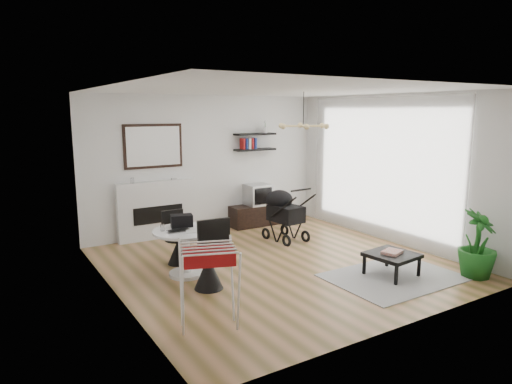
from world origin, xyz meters
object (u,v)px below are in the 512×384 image
dining_table (186,246)px  coffee_table (392,256)px  fireplace (157,203)px  crt_tv (258,195)px  tv_console (257,215)px  potted_plant (478,244)px  drying_rack (209,285)px  stroller (284,216)px

dining_table → coffee_table: dining_table is taller
fireplace → crt_tv: 2.16m
tv_console → crt_tv: 0.44m
tv_console → dining_table: bearing=-141.0°
crt_tv → dining_table: size_ratio=0.53×
tv_console → dining_table: (-2.47, -2.00, 0.23)m
coffee_table → potted_plant: size_ratio=0.72×
crt_tv → drying_rack: size_ratio=0.53×
tv_console → crt_tv: bearing=-12.4°
tv_console → stroller: bearing=-97.2°
coffee_table → potted_plant: potted_plant is taller
fireplace → crt_tv: (2.16, -0.14, -0.02)m
crt_tv → stroller: bearing=-97.9°
tv_console → coffee_table: tv_console is taller
crt_tv → coffee_table: bearing=-88.9°
stroller → potted_plant: (1.26, -3.09, 0.05)m
fireplace → potted_plant: fireplace is taller
drying_rack → stroller: 3.71m
crt_tv → drying_rack: (-2.92, -3.67, -0.16)m
drying_rack → potted_plant: bearing=11.4°
tv_console → drying_rack: (-2.91, -3.67, 0.28)m
tv_console → potted_plant: size_ratio=1.19×
fireplace → stroller: size_ratio=2.07×
dining_table → crt_tv: bearing=38.8°
dining_table → fireplace: bearing=81.3°
tv_console → drying_rack: size_ratio=1.24×
fireplace → dining_table: (-0.33, -2.14, -0.23)m
tv_console → dining_table: dining_table is taller
drying_rack → stroller: size_ratio=0.91×
tv_console → potted_plant: 4.42m
tv_console → dining_table: 3.19m
potted_plant → fireplace: bearing=126.4°
fireplace → coffee_table: 4.37m
tv_console → coffee_table: (0.09, -3.60, 0.09)m
coffee_table → potted_plant: bearing=-33.3°
fireplace → drying_rack: (-0.76, -3.81, -0.18)m
stroller → coffee_table: stroller is taller
dining_table → stroller: 2.46m
crt_tv → stroller: 1.21m
drying_rack → coffee_table: 3.00m
fireplace → coffee_table: (2.23, -3.74, -0.38)m
fireplace → stroller: fireplace is taller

